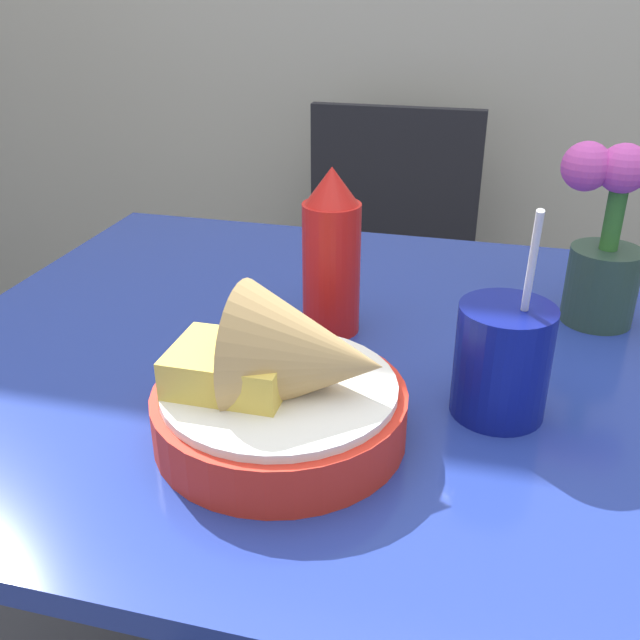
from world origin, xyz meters
TOP-DOWN VIEW (x-y plane):
  - dining_table at (0.00, 0.00)m, footprint 0.94×0.81m
  - chair_far_window at (-0.08, 0.85)m, footprint 0.40×0.40m
  - food_basket at (-0.00, -0.18)m, footprint 0.23×0.23m
  - ketchup_bottle at (-0.02, 0.04)m, footprint 0.07×0.07m
  - drink_cup at (0.18, -0.09)m, footprint 0.09×0.09m
  - flower_vase at (0.30, 0.15)m, footprint 0.14×0.09m

SIDE VIEW (x-z plane):
  - chair_far_window at x=-0.08m, z-range 0.08..0.92m
  - dining_table at x=0.00m, z-range 0.25..0.97m
  - drink_cup at x=0.18m, z-range 0.67..0.89m
  - food_basket at x=0.00m, z-range 0.70..0.85m
  - ketchup_bottle at x=-0.02m, z-range 0.72..0.92m
  - flower_vase at x=0.30m, z-range 0.73..0.94m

